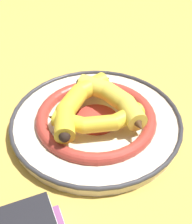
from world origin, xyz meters
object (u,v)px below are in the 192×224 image
object	(u,v)px
banana_a	(97,121)
banana_c	(78,102)
decorative_bowl	(96,121)
banana_b	(115,99)

from	to	relation	value
banana_a	banana_c	size ratio (longest dim) A/B	0.74
decorative_bowl	banana_c	distance (m)	0.05
banana_a	banana_b	bearing A→B (deg)	51.62
banana_a	decorative_bowl	bearing A→B (deg)	84.98
banana_b	banana_c	xyz separation A→B (m)	(0.06, -0.05, -0.00)
decorative_bowl	banana_b	world-z (taller)	banana_b
banana_c	decorative_bowl	bearing A→B (deg)	93.82
banana_a	banana_b	xyz separation A→B (m)	(-0.07, -0.02, 0.00)
decorative_bowl	banana_c	bearing A→B (deg)	-65.46
banana_a	banana_c	bearing A→B (deg)	118.44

